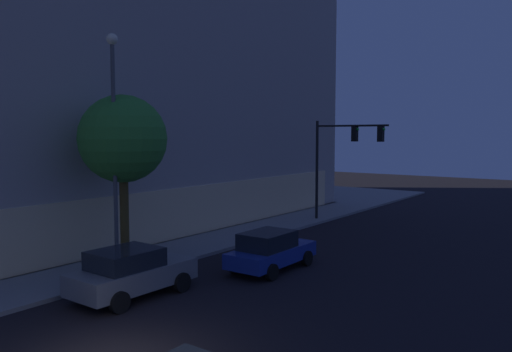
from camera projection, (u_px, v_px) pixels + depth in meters
modern_building at (47, 62)px, 32.63m from camera, size 35.00×23.77×20.46m
traffic_light_far_corner at (342, 149)px, 31.23m from camera, size 0.47×4.90×6.22m
street_lamp_sidewalk at (114, 127)px, 19.55m from camera, size 0.44×0.44×9.20m
sidewalk_tree at (123, 140)px, 20.57m from camera, size 3.56×3.56×6.98m
car_grey at (131, 272)px, 17.33m from camera, size 4.36×2.22×1.69m
car_blue at (270, 250)px, 20.81m from camera, size 4.32×2.04×1.60m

